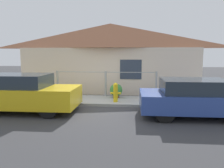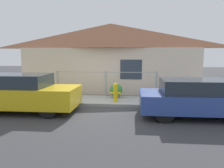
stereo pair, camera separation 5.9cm
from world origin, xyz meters
name	(u,v)px [view 2 (the right image)]	position (x,y,z in m)	size (l,w,h in m)	color
ground_plane	(100,107)	(0.00, 0.00, 0.00)	(60.00, 60.00, 0.00)	#38383A
sidewalk	(104,100)	(0.00, 0.94, 0.06)	(24.00, 1.88, 0.11)	#9E9E99
house	(110,39)	(0.00, 3.58, 2.97)	(9.85, 2.23, 3.82)	beige
fence	(106,82)	(0.00, 1.73, 0.78)	(4.90, 0.10, 1.22)	#999993
car_left	(21,93)	(-2.79, -1.08, 0.71)	(4.17, 1.82, 1.40)	gold
car_right	(197,98)	(3.52, -1.08, 0.66)	(3.96, 1.86, 1.29)	#2D4793
fire_hydrant	(116,92)	(0.59, 0.47, 0.54)	(0.45, 0.20, 0.82)	yellow
potted_plant_near_hydrant	(116,90)	(0.54, 1.34, 0.46)	(0.58, 0.58, 0.66)	brown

